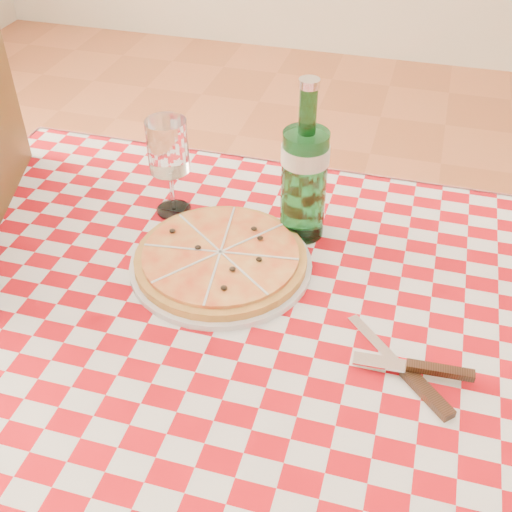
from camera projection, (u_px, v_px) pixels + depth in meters
The scene contains 6 objects.
dining_table at pixel (258, 354), 1.07m from camera, with size 1.20×0.80×0.75m.
tablecloth at pixel (258, 313), 1.01m from camera, with size 1.30×0.90×0.01m, color #B50B13.
pizza_plate at pixel (221, 258), 1.08m from camera, with size 0.31×0.31×0.04m, color gold, non-canonical shape.
water_bottle at pixel (305, 162), 1.07m from camera, with size 0.08×0.08×0.29m, color #175E26, non-canonical shape.
wine_glass at pixel (170, 168), 1.16m from camera, with size 0.07×0.07×0.19m, color white, non-canonical shape.
cutlery at pixel (406, 367), 0.90m from camera, with size 0.23×0.20×0.03m, color silver, non-canonical shape.
Camera 1 is at (0.20, -0.70, 1.46)m, focal length 45.00 mm.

